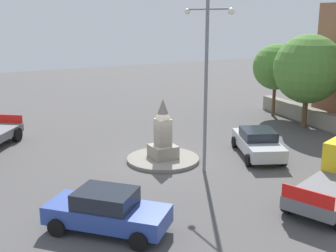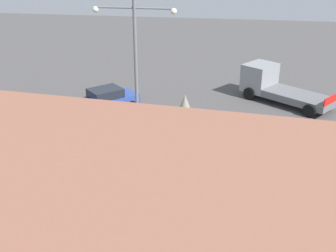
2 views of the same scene
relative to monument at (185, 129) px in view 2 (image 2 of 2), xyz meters
The scene contains 9 objects.
ground_plane 1.40m from the monument, ahead, with size 80.00×80.00×0.00m, color #4F4C4C.
traffic_island 1.31m from the monument, ahead, with size 3.72×3.72×0.18m, color gray.
monument is the anchor object (origin of this frame).
streetlamp 4.27m from the monument, 26.55° to the left, with size 3.79×0.28×8.12m.
car_blue_far_side 7.69m from the monument, 41.85° to the right, with size 4.23×4.19×1.52m.
car_silver_parked_right 5.13m from the monument, 71.35° to the left, with size 4.83×3.43×1.44m.
truck_grey_passing 10.27m from the monument, 120.61° to the right, with size 6.37×5.51×2.31m.
truck_yellow_approaching 8.69m from the monument, 29.28° to the left, with size 3.75×5.59×2.12m.
tree_near_wall 11.92m from the monument, 98.77° to the left, with size 4.48×4.48×6.12m.
Camera 2 is at (-2.21, 20.28, 10.53)m, focal length 46.67 mm.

